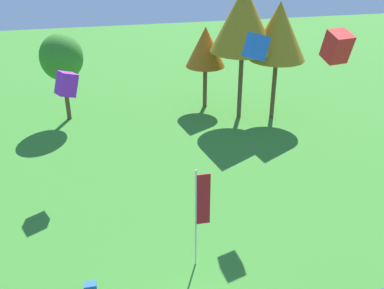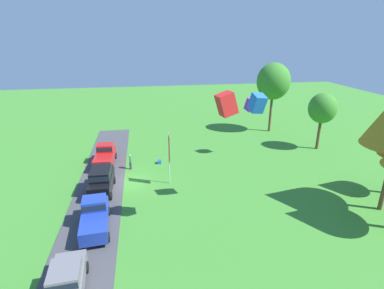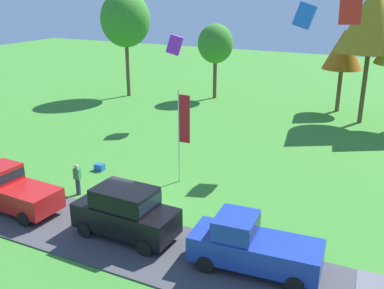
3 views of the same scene
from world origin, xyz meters
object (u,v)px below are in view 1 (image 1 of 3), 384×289
tree_lone_near (279,31)px  flag_banner (201,206)px  kite_box_trailing_tail (66,84)px  tree_center_back (61,57)px  tree_far_right (244,19)px  cooler_box (90,287)px  kite_box_topmost (337,46)px  tree_far_left (205,47)px  kite_box_mid_center (256,47)px

tree_lone_near → flag_banner: 19.67m
kite_box_trailing_tail → tree_lone_near: bearing=21.6°
tree_center_back → flag_banner: 20.85m
tree_far_right → cooler_box: tree_far_right is taller
flag_banner → tree_far_right: bearing=66.5°
tree_lone_near → kite_box_topmost: bearing=-100.9°
tree_lone_near → kite_box_topmost: 13.64m
tree_far_right → kite_box_trailing_tail: (-13.30, -6.91, -1.95)m
tree_far_left → cooler_box: 23.63m
flag_banner → kite_box_mid_center: bearing=54.6°
tree_center_back → kite_box_mid_center: kite_box_mid_center is taller
cooler_box → kite_box_trailing_tail: size_ratio=0.40×
tree_far_left → tree_lone_near: (5.01, -3.45, 1.85)m
tree_far_right → cooler_box: 23.18m
flag_banner → cooler_box: bearing=-172.5°
tree_center_back → cooler_box: tree_center_back is taller
flag_banner → kite_box_mid_center: size_ratio=3.94×
tree_far_left → tree_lone_near: 6.36m
tree_far_left → tree_lone_near: size_ratio=0.75×
tree_center_back → tree_far_left: tree_center_back is taller
cooler_box → tree_far_left: bearing=63.1°
tree_far_left → tree_center_back: bearing=-179.0°
cooler_box → kite_box_mid_center: (9.94, 7.23, 8.65)m
tree_far_right → flag_banner: bearing=-113.5°
kite_box_mid_center → flag_banner: bearing=-125.4°
kite_box_trailing_tail → tree_far_right: bearing=27.4°
tree_center_back → tree_far_left: 11.82m
kite_box_trailing_tail → kite_box_topmost: bearing=-26.9°
kite_box_mid_center → kite_box_topmost: (2.95, -3.33, 0.69)m
flag_banner → kite_box_topmost: (7.59, 3.21, 6.17)m
tree_center_back → kite_box_mid_center: 17.70m
tree_lone_near → kite_box_trailing_tail: tree_lone_near is taller
tree_far_right → flag_banner: size_ratio=2.03×
tree_center_back → flag_banner: (6.70, -19.65, -1.92)m
tree_center_back → kite_box_trailing_tail: bearing=-85.3°
tree_far_left → kite_box_trailing_tail: bearing=-138.4°
tree_center_back → flag_banner: tree_center_back is taller
flag_banner → kite_box_mid_center: kite_box_mid_center is taller
kite_box_mid_center → tree_lone_near: bearing=60.9°
tree_far_left → tree_lone_near: tree_lone_near is taller
cooler_box → tree_center_back: bearing=93.9°
flag_banner → cooler_box: size_ratio=9.49×
tree_far_right → kite_box_topmost: bearing=-89.2°
kite_box_mid_center → kite_box_trailing_tail: bearing=161.5°
kite_box_mid_center → kite_box_trailing_tail: kite_box_mid_center is taller
kite_box_topmost → kite_box_trailing_tail: kite_box_topmost is taller
kite_box_mid_center → tree_far_left: bearing=87.9°
tree_center_back → tree_lone_near: tree_lone_near is taller
tree_far_right → kite_box_trailing_tail: 15.11m
flag_banner → kite_box_mid_center: (4.64, 6.53, 5.48)m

